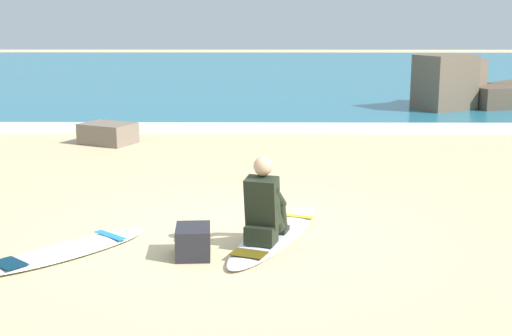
{
  "coord_description": "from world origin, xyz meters",
  "views": [
    {
      "loc": [
        0.32,
        -7.85,
        2.53
      ],
      "look_at": [
        0.23,
        1.07,
        0.55
      ],
      "focal_mm": 49.7,
      "sensor_mm": 36.0,
      "label": 1
    }
  ],
  "objects_px": {
    "surfboard_main": "(275,235)",
    "beach_bag": "(193,242)",
    "shoreline_rock": "(108,134)",
    "surfer_seated": "(264,208)",
    "surfboard_spare_near": "(66,251)"
  },
  "relations": [
    {
      "from": "surfboard_main",
      "to": "beach_bag",
      "type": "relative_size",
      "value": 5.2
    },
    {
      "from": "surfboard_main",
      "to": "beach_bag",
      "type": "bearing_deg",
      "value": -144.82
    },
    {
      "from": "shoreline_rock",
      "to": "beach_bag",
      "type": "relative_size",
      "value": 2.02
    },
    {
      "from": "surfer_seated",
      "to": "surfboard_spare_near",
      "type": "xyz_separation_m",
      "value": [
        -2.12,
        -0.27,
        -0.4
      ]
    },
    {
      "from": "surfboard_spare_near",
      "to": "beach_bag",
      "type": "bearing_deg",
      "value": -2.03
    },
    {
      "from": "surfboard_spare_near",
      "to": "beach_bag",
      "type": "relative_size",
      "value": 3.88
    },
    {
      "from": "surfboard_main",
      "to": "shoreline_rock",
      "type": "bearing_deg",
      "value": 118.42
    },
    {
      "from": "surfboard_main",
      "to": "beach_bag",
      "type": "height_order",
      "value": "beach_bag"
    },
    {
      "from": "surfer_seated",
      "to": "surfboard_spare_near",
      "type": "distance_m",
      "value": 2.17
    },
    {
      "from": "surfboard_main",
      "to": "surfer_seated",
      "type": "relative_size",
      "value": 2.64
    },
    {
      "from": "surfer_seated",
      "to": "beach_bag",
      "type": "height_order",
      "value": "surfer_seated"
    },
    {
      "from": "surfer_seated",
      "to": "surfboard_spare_near",
      "type": "bearing_deg",
      "value": -172.67
    },
    {
      "from": "surfboard_spare_near",
      "to": "surfboard_main",
      "type": "bearing_deg",
      "value": 14.27
    },
    {
      "from": "shoreline_rock",
      "to": "surfboard_main",
      "type": "bearing_deg",
      "value": -61.58
    },
    {
      "from": "surfboard_main",
      "to": "surfboard_spare_near",
      "type": "relative_size",
      "value": 1.34
    }
  ]
}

